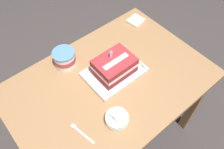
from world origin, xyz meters
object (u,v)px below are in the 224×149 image
(foil_tray, at_px, (114,73))
(ice_cream_tub, at_px, (65,58))
(birthday_cake, at_px, (114,66))
(serving_spoon_near_tray, at_px, (77,129))
(napkin_pile, at_px, (136,21))
(bowl_stack, at_px, (117,119))

(foil_tray, distance_m, ice_cream_tub, 0.30)
(birthday_cake, relative_size, ice_cream_tub, 1.65)
(serving_spoon_near_tray, bearing_deg, napkin_pile, 27.07)
(serving_spoon_near_tray, height_order, napkin_pile, napkin_pile)
(foil_tray, height_order, serving_spoon_near_tray, foil_tray)
(foil_tray, distance_m, napkin_pile, 0.48)
(bowl_stack, height_order, napkin_pile, bowl_stack)
(birthday_cake, relative_size, napkin_pile, 1.89)
(birthday_cake, xyz_separation_m, bowl_stack, (-0.19, -0.24, -0.05))
(foil_tray, height_order, ice_cream_tub, ice_cream_tub)
(birthday_cake, xyz_separation_m, serving_spoon_near_tray, (-0.37, -0.15, -0.07))
(birthday_cake, distance_m, ice_cream_tub, 0.30)
(foil_tray, distance_m, bowl_stack, 0.31)
(foil_tray, height_order, napkin_pile, foil_tray)
(serving_spoon_near_tray, xyz_separation_m, napkin_pile, (0.78, 0.40, 0.00))
(birthday_cake, xyz_separation_m, napkin_pile, (0.41, 0.25, -0.06))
(bowl_stack, height_order, serving_spoon_near_tray, bowl_stack)
(bowl_stack, bearing_deg, serving_spoon_near_tray, 152.61)
(bowl_stack, bearing_deg, foil_tray, 52.27)
(bowl_stack, distance_m, ice_cream_tub, 0.48)
(foil_tray, relative_size, serving_spoon_near_tray, 2.16)
(foil_tray, relative_size, ice_cream_tub, 2.54)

